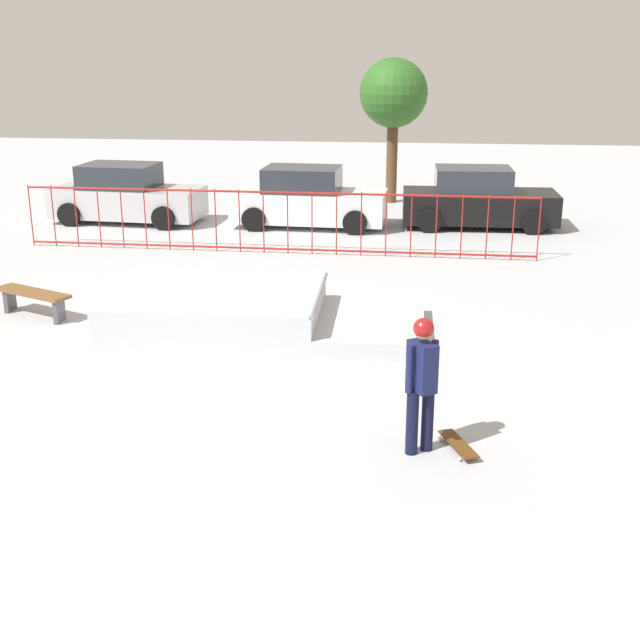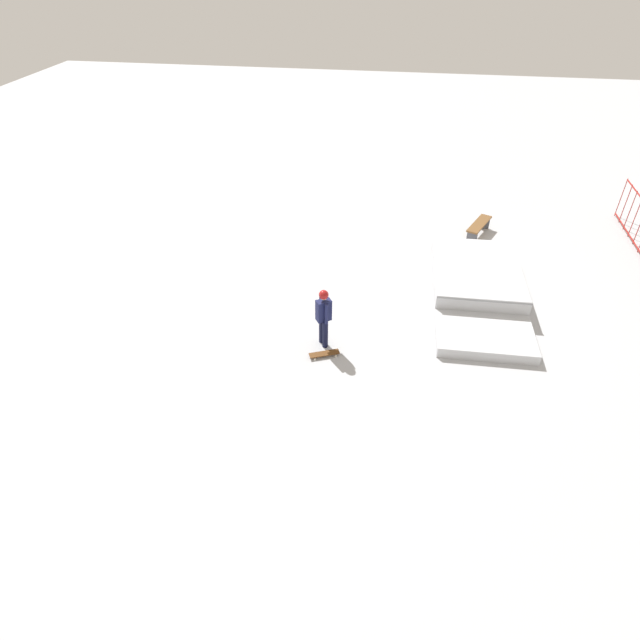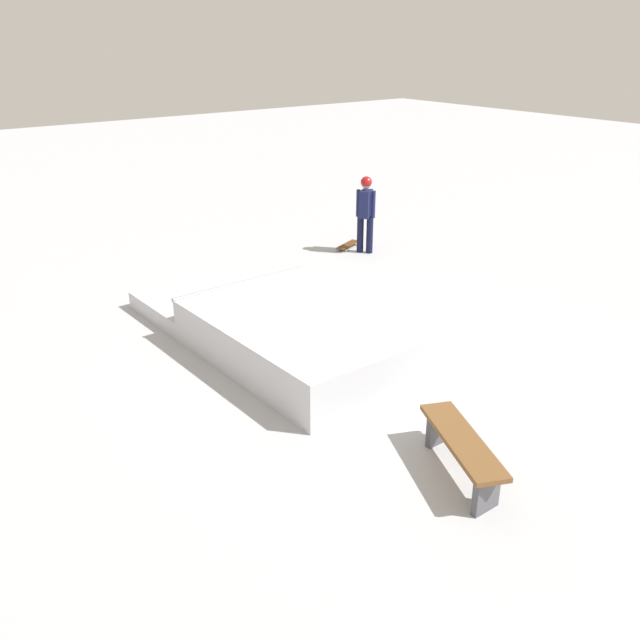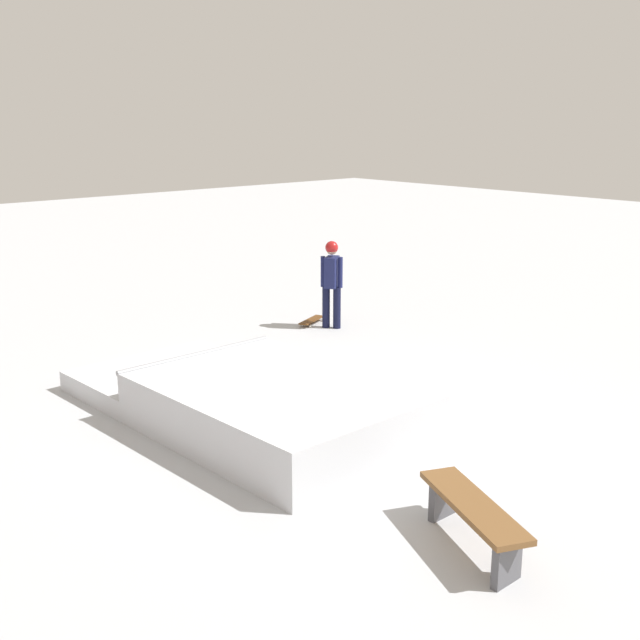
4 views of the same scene
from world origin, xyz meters
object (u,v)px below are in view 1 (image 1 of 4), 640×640
at_px(distant_tree, 394,95).
at_px(parked_car_silver, 126,196).
at_px(skater, 422,375).
at_px(parked_car_black, 478,200).
at_px(park_bench, 33,298).
at_px(parked_car_white, 308,200).
at_px(skate_ramp, 243,313).
at_px(skateboard, 458,444).

bearing_deg(distant_tree, parked_car_silver, -151.91).
xyz_separation_m(skater, parked_car_black, (1.53, 13.52, -0.28)).
bearing_deg(park_bench, skater, -33.32).
relative_size(park_bench, parked_car_black, 0.39).
height_order(parked_car_silver, parked_car_white, same).
bearing_deg(parked_car_white, skater, -74.26).
relative_size(skate_ramp, park_bench, 3.36).
xyz_separation_m(skater, parked_car_white, (-3.04, 13.07, -0.28)).
height_order(skater, parked_car_black, skater).
relative_size(skate_ramp, parked_car_black, 1.32).
bearing_deg(park_bench, distant_tree, 63.70).
bearing_deg(skate_ramp, skateboard, -50.64).
height_order(skate_ramp, parked_car_black, parked_car_black).
distance_m(skate_ramp, park_bench, 3.99).
height_order(skater, distant_tree, distant_tree).
height_order(parked_car_silver, distant_tree, distant_tree).
relative_size(skater, skateboard, 2.11).
bearing_deg(skateboard, parked_car_silver, -168.95).
bearing_deg(parked_car_silver, parked_car_white, 3.78).
bearing_deg(parked_car_black, skateboard, -95.79).
bearing_deg(skate_ramp, parked_car_black, 62.73).
bearing_deg(park_bench, parked_car_black, 46.19).
bearing_deg(parked_car_white, park_bench, -112.54).
distance_m(parked_car_white, parked_car_black, 4.59).
bearing_deg(park_bench, skateboard, -31.07).
distance_m(park_bench, distant_tree, 14.08).
distance_m(skateboard, parked_car_silver, 15.62).
height_order(skate_ramp, skateboard, skate_ramp).
height_order(park_bench, parked_car_black, parked_car_black).
bearing_deg(park_bench, skate_ramp, -5.39).
bearing_deg(parked_car_white, skate_ramp, -87.38).
bearing_deg(distant_tree, skater, -86.92).
height_order(skater, park_bench, skater).
bearing_deg(skateboard, skater, -101.36).
xyz_separation_m(parked_car_silver, distant_tree, (7.22, 3.85, 2.53)).
xyz_separation_m(skateboard, distant_tree, (-1.40, 16.87, 3.18)).
relative_size(park_bench, distant_tree, 0.37).
xyz_separation_m(skateboard, parked_car_black, (1.04, 13.43, 0.65)).
xyz_separation_m(skater, parked_car_silver, (-8.14, 13.11, -0.28)).
bearing_deg(skater, parked_car_silver, 179.16).
height_order(skate_ramp, skater, skater).
height_order(park_bench, distant_tree, distant_tree).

